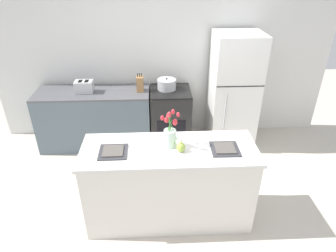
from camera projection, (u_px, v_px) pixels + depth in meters
The scene contains 13 objects.
ground_plane at pixel (169, 215), 3.49m from camera, with size 10.00×10.00×0.00m, color beige.
back_wall at pixel (163, 53), 4.56m from camera, with size 5.20×0.08×2.70m.
kitchen_island at pixel (169, 184), 3.26m from camera, with size 1.80×0.66×0.93m.
back_counter at pixel (95, 119), 4.62m from camera, with size 1.68×0.60×0.90m.
stove_range at pixel (170, 117), 4.66m from camera, with size 0.60×0.61×0.90m.
refrigerator at pixel (233, 91), 4.50m from camera, with size 0.68×0.67×1.73m.
flower_vase at pixel (170, 135), 3.00m from camera, with size 0.19×0.15×0.42m.
pear_figurine at pixel (181, 147), 2.96m from camera, with size 0.09×0.09×0.14m.
plate_setting_left at pixel (113, 152), 2.96m from camera, with size 0.28×0.28×0.02m.
plate_setting_right at pixel (225, 149), 3.01m from camera, with size 0.28×0.28×0.02m.
toaster at pixel (84, 87), 4.35m from camera, with size 0.28×0.18×0.17m.
cooking_pot at pixel (167, 84), 4.44m from camera, with size 0.28×0.28×0.18m.
knife_block at pixel (140, 84), 4.38m from camera, with size 0.10×0.14×0.27m.
Camera 1 is at (-0.13, -2.52, 2.62)m, focal length 32.00 mm.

